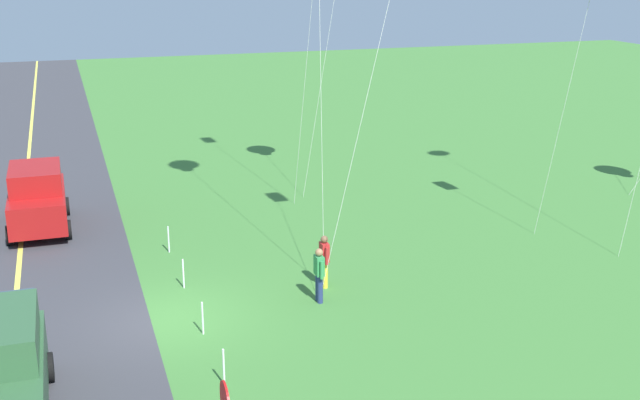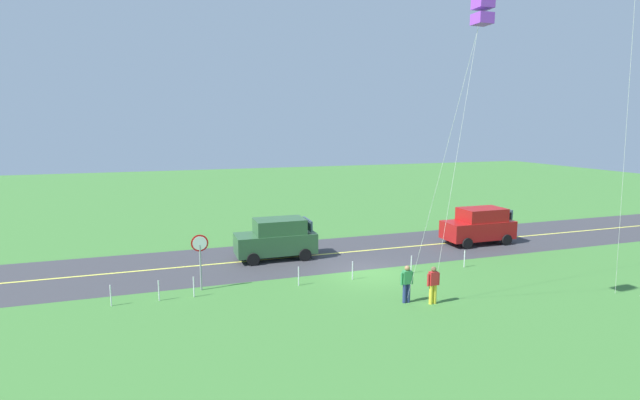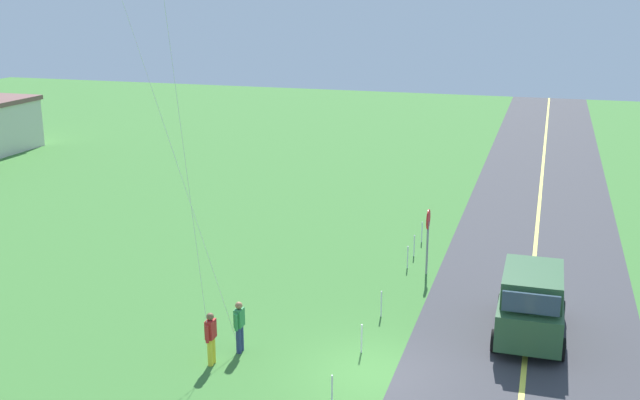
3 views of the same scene
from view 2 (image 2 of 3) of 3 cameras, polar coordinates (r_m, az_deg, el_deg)
The scene contains 16 objects.
ground_plane at distance 24.34m, azimuth 5.83°, elevation -8.80°, with size 120.00×120.00×0.10m, color #3D7533.
asphalt_road at distance 27.87m, azimuth 2.43°, elevation -6.35°, with size 120.00×7.00×0.00m, color #38383D.
road_centre_stripe at distance 27.87m, azimuth 2.43°, elevation -6.34°, with size 120.00×0.16×0.00m, color #E5E04C.
car_suv_foreground at distance 26.55m, azimuth -5.22°, elevation -4.59°, with size 4.40×2.12×2.24m.
car_parked_west_near at distance 31.41m, azimuth 18.52°, elevation -2.90°, with size 4.40×2.12×2.24m.
stop_sign at distance 21.96m, azimuth -14.19°, elevation -5.98°, with size 0.76×0.08×2.56m.
person_adult_near at distance 20.44m, azimuth 10.36°, elevation -9.72°, with size 0.58×0.22×1.60m.
person_adult_companion at distance 20.52m, azimuth 13.41°, elevation -9.74°, with size 0.58×0.22×1.60m.
kite_red_low at distance 17.75m, azimuth 18.88°, elevation 20.51°, with size 1.15×3.25×11.52m.
fence_post_0 at distance 26.12m, azimuth 16.92°, elevation -6.77°, with size 0.05×0.05×0.90m, color silver.
fence_post_1 at distance 24.48m, azimuth 10.89°, elevation -7.59°, with size 0.05×0.05×0.90m, color silver.
fence_post_2 at distance 23.14m, azimuth 3.92°, elevation -8.43°, with size 0.05×0.05×0.90m, color silver.
fence_post_3 at distance 22.30m, azimuth -2.58°, elevation -9.10°, with size 0.05×0.05×0.90m, color silver.
fence_post_4 at distance 21.56m, azimuth -14.89°, elevation -10.04°, with size 0.05×0.05×0.90m, color silver.
fence_post_5 at distance 21.54m, azimuth -18.75°, elevation -10.24°, with size 0.05×0.05×0.90m, color silver.
fence_post_6 at distance 21.65m, azimuth -23.79°, elevation -10.43°, with size 0.05×0.05×0.90m, color silver.
Camera 2 is at (9.63, 21.09, 7.36)m, focal length 26.70 mm.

